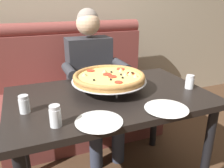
{
  "coord_description": "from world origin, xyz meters",
  "views": [
    {
      "loc": [
        -0.51,
        -1.3,
        1.34
      ],
      "look_at": [
        0.04,
        0.05,
        0.8
      ],
      "focal_mm": 36.8,
      "sensor_mm": 36.0,
      "label": 1
    }
  ],
  "objects_px": {
    "shaker_pepper_flakes": "(190,83)",
    "plate_near_right": "(99,120)",
    "booth_bench": "(79,96)",
    "shaker_parmesan": "(55,117)",
    "shaker_oregano": "(24,105)",
    "dining_table": "(110,107)",
    "diner_main": "(93,74)",
    "pizza": "(109,77)",
    "plate_near_left": "(166,108)"
  },
  "relations": [
    {
      "from": "booth_bench",
      "to": "pizza",
      "type": "distance_m",
      "value": 0.92
    },
    {
      "from": "shaker_parmesan",
      "to": "shaker_oregano",
      "type": "bearing_deg",
      "value": 122.74
    },
    {
      "from": "shaker_oregano",
      "to": "shaker_parmesan",
      "type": "distance_m",
      "value": 0.25
    },
    {
      "from": "shaker_parmesan",
      "to": "plate_near_right",
      "type": "height_order",
      "value": "shaker_parmesan"
    },
    {
      "from": "shaker_parmesan",
      "to": "booth_bench",
      "type": "bearing_deg",
      "value": 71.13
    },
    {
      "from": "shaker_oregano",
      "to": "shaker_pepper_flakes",
      "type": "height_order",
      "value": "shaker_oregano"
    },
    {
      "from": "shaker_oregano",
      "to": "plate_near_left",
      "type": "xyz_separation_m",
      "value": [
        0.75,
        -0.26,
        -0.03
      ]
    },
    {
      "from": "dining_table",
      "to": "shaker_oregano",
      "type": "height_order",
      "value": "shaker_oregano"
    },
    {
      "from": "shaker_parmesan",
      "to": "plate_near_left",
      "type": "height_order",
      "value": "shaker_parmesan"
    },
    {
      "from": "diner_main",
      "to": "shaker_parmesan",
      "type": "relative_size",
      "value": 11.51
    },
    {
      "from": "booth_bench",
      "to": "plate_near_left",
      "type": "bearing_deg",
      "value": -79.52
    },
    {
      "from": "plate_near_left",
      "to": "pizza",
      "type": "bearing_deg",
      "value": 117.11
    },
    {
      "from": "shaker_pepper_flakes",
      "to": "plate_near_right",
      "type": "xyz_separation_m",
      "value": [
        -0.74,
        -0.22,
        -0.03
      ]
    },
    {
      "from": "pizza",
      "to": "shaker_parmesan",
      "type": "xyz_separation_m",
      "value": [
        -0.41,
        -0.34,
        -0.05
      ]
    },
    {
      "from": "diner_main",
      "to": "shaker_oregano",
      "type": "distance_m",
      "value": 0.9
    },
    {
      "from": "pizza",
      "to": "plate_near_left",
      "type": "xyz_separation_m",
      "value": [
        0.2,
        -0.39,
        -0.09
      ]
    },
    {
      "from": "shaker_pepper_flakes",
      "to": "booth_bench",
      "type": "bearing_deg",
      "value": 119.9
    },
    {
      "from": "booth_bench",
      "to": "pizza",
      "type": "xyz_separation_m",
      "value": [
        0.02,
        -0.81,
        0.45
      ]
    },
    {
      "from": "pizza",
      "to": "plate_near_right",
      "type": "relative_size",
      "value": 2.04
    },
    {
      "from": "shaker_oregano",
      "to": "shaker_parmesan",
      "type": "xyz_separation_m",
      "value": [
        0.14,
        -0.21,
        0.0
      ]
    },
    {
      "from": "booth_bench",
      "to": "shaker_pepper_flakes",
      "type": "bearing_deg",
      "value": -60.1
    },
    {
      "from": "booth_bench",
      "to": "shaker_parmesan",
      "type": "relative_size",
      "value": 13.91
    },
    {
      "from": "dining_table",
      "to": "plate_near_right",
      "type": "relative_size",
      "value": 5.27
    },
    {
      "from": "diner_main",
      "to": "pizza",
      "type": "bearing_deg",
      "value": -95.1
    },
    {
      "from": "shaker_pepper_flakes",
      "to": "pizza",
      "type": "bearing_deg",
      "value": 162.63
    },
    {
      "from": "shaker_parmesan",
      "to": "plate_near_right",
      "type": "relative_size",
      "value": 0.45
    },
    {
      "from": "diner_main",
      "to": "plate_near_left",
      "type": "xyz_separation_m",
      "value": [
        0.15,
        -0.93,
        0.05
      ]
    },
    {
      "from": "booth_bench",
      "to": "plate_near_left",
      "type": "xyz_separation_m",
      "value": [
        0.22,
        -1.19,
        0.37
      ]
    },
    {
      "from": "pizza",
      "to": "diner_main",
      "type": "bearing_deg",
      "value": 84.9
    },
    {
      "from": "shaker_pepper_flakes",
      "to": "plate_near_left",
      "type": "relative_size",
      "value": 0.38
    },
    {
      "from": "shaker_oregano",
      "to": "shaker_parmesan",
      "type": "relative_size",
      "value": 0.91
    },
    {
      "from": "shaker_oregano",
      "to": "shaker_pepper_flakes",
      "type": "xyz_separation_m",
      "value": [
        1.09,
        -0.04,
        -0.0
      ]
    },
    {
      "from": "shaker_oregano",
      "to": "shaker_pepper_flakes",
      "type": "distance_m",
      "value": 1.09
    },
    {
      "from": "dining_table",
      "to": "plate_near_right",
      "type": "bearing_deg",
      "value": -119.9
    },
    {
      "from": "booth_bench",
      "to": "dining_table",
      "type": "height_order",
      "value": "booth_bench"
    },
    {
      "from": "dining_table",
      "to": "pizza",
      "type": "distance_m",
      "value": 0.2
    },
    {
      "from": "diner_main",
      "to": "shaker_parmesan",
      "type": "xyz_separation_m",
      "value": [
        -0.46,
        -0.88,
        0.09
      ]
    },
    {
      "from": "pizza",
      "to": "shaker_parmesan",
      "type": "relative_size",
      "value": 4.55
    },
    {
      "from": "shaker_pepper_flakes",
      "to": "shaker_oregano",
      "type": "bearing_deg",
      "value": 177.89
    },
    {
      "from": "pizza",
      "to": "shaker_pepper_flakes",
      "type": "bearing_deg",
      "value": -17.37
    },
    {
      "from": "diner_main",
      "to": "pizza",
      "type": "height_order",
      "value": "diner_main"
    },
    {
      "from": "shaker_pepper_flakes",
      "to": "plate_near_right",
      "type": "bearing_deg",
      "value": -163.77
    },
    {
      "from": "booth_bench",
      "to": "shaker_parmesan",
      "type": "distance_m",
      "value": 1.27
    },
    {
      "from": "shaker_oregano",
      "to": "shaker_pepper_flakes",
      "type": "relative_size",
      "value": 1.05
    },
    {
      "from": "dining_table",
      "to": "shaker_parmesan",
      "type": "xyz_separation_m",
      "value": [
        -0.39,
        -0.27,
        0.14
      ]
    },
    {
      "from": "pizza",
      "to": "plate_near_right",
      "type": "xyz_separation_m",
      "value": [
        -0.21,
        -0.38,
        -0.09
      ]
    },
    {
      "from": "diner_main",
      "to": "shaker_pepper_flakes",
      "type": "bearing_deg",
      "value": -55.34
    },
    {
      "from": "shaker_parmesan",
      "to": "shaker_pepper_flakes",
      "type": "height_order",
      "value": "shaker_parmesan"
    },
    {
      "from": "shaker_pepper_flakes",
      "to": "plate_near_right",
      "type": "relative_size",
      "value": 0.39
    },
    {
      "from": "plate_near_left",
      "to": "dining_table",
      "type": "bearing_deg",
      "value": 124.5
    }
  ]
}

